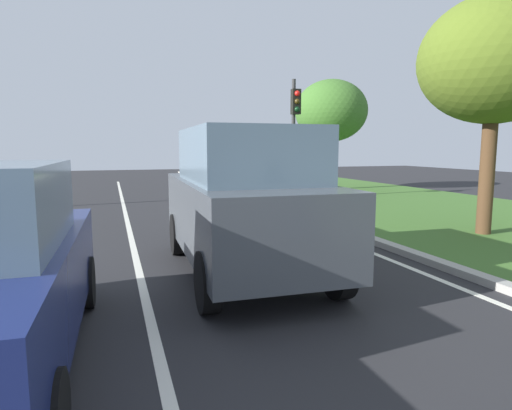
% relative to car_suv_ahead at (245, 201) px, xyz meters
% --- Properties ---
extents(ground_plane, '(60.00, 60.00, 0.00)m').
position_rel_car_suv_ahead_xyz_m(ground_plane, '(-0.90, 4.39, -1.17)').
color(ground_plane, '#262628').
extents(lane_line_center, '(0.12, 32.00, 0.01)m').
position_rel_car_suv_ahead_xyz_m(lane_line_center, '(-1.60, 4.39, -1.16)').
color(lane_line_center, silver).
rests_on(lane_line_center, ground).
extents(lane_line_right_edge, '(0.12, 32.00, 0.01)m').
position_rel_car_suv_ahead_xyz_m(lane_line_right_edge, '(2.70, 4.39, -1.16)').
color(lane_line_right_edge, silver).
rests_on(lane_line_right_edge, ground).
extents(grass_verge_right, '(9.00, 48.00, 0.06)m').
position_rel_car_suv_ahead_xyz_m(grass_verge_right, '(7.60, 4.39, -1.14)').
color(grass_verge_right, '#3D6628').
rests_on(grass_verge_right, ground).
extents(curb_right, '(0.24, 48.00, 0.12)m').
position_rel_car_suv_ahead_xyz_m(curb_right, '(3.20, 4.39, -1.11)').
color(curb_right, '#9E9B93').
rests_on(curb_right, ground).
extents(car_suv_ahead, '(2.07, 4.55, 2.28)m').
position_rel_car_suv_ahead_xyz_m(car_suv_ahead, '(0.00, 0.00, 0.00)').
color(car_suv_ahead, '#474C51').
rests_on(car_suv_ahead, ground).
extents(traffic_light_near_right, '(0.32, 0.50, 4.47)m').
position_rel_car_suv_ahead_xyz_m(traffic_light_near_right, '(4.53, 8.55, 1.80)').
color(traffic_light_near_right, '#2D2D2D').
rests_on(traffic_light_near_right, ground).
extents(tree_roadside_near, '(3.21, 3.21, 5.23)m').
position_rel_car_suv_ahead_xyz_m(tree_roadside_near, '(5.99, 1.13, 2.67)').
color(tree_roadside_near, '#4C331E').
rests_on(tree_roadside_near, ground).
extents(tree_roadside_far, '(3.29, 3.29, 5.05)m').
position_rel_car_suv_ahead_xyz_m(tree_roadside_far, '(7.67, 11.68, 2.47)').
color(tree_roadside_far, '#4C331E').
rests_on(tree_roadside_far, ground).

